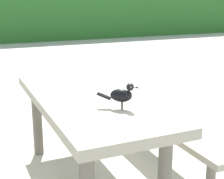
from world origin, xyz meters
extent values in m
plane|color=beige|center=(0.00, 0.00, 0.00)|extent=(60.00, 60.00, 0.00)
cube|color=#B2A893|center=(-0.14, -0.17, 0.70)|extent=(0.76, 1.80, 0.07)
cylinder|color=slate|center=(0.12, -0.87, 0.33)|extent=(0.09, 0.09, 0.67)
cylinder|color=slate|center=(-0.41, 0.53, 0.33)|extent=(0.09, 0.09, 0.67)
cylinder|color=slate|center=(0.12, 0.53, 0.33)|extent=(0.09, 0.09, 0.67)
cube|color=#B2A893|center=(0.56, -0.17, 0.41)|extent=(0.28, 1.71, 0.05)
cylinder|color=slate|center=(0.56, 0.47, 0.20)|extent=(0.07, 0.07, 0.39)
ellipsoid|color=black|center=(-0.05, -0.56, 0.84)|extent=(0.16, 0.15, 0.09)
ellipsoid|color=black|center=(-0.02, -0.59, 0.84)|extent=(0.09, 0.09, 0.06)
sphere|color=black|center=(0.00, -0.60, 0.90)|extent=(0.05, 0.05, 0.05)
sphere|color=#EAE08C|center=(0.02, -0.59, 0.90)|extent=(0.01, 0.01, 0.01)
sphere|color=#EAE08C|center=(-0.01, -0.62, 0.90)|extent=(0.01, 0.01, 0.01)
cone|color=black|center=(0.03, -0.62, 0.90)|extent=(0.03, 0.03, 0.02)
cube|color=black|center=(-0.14, -0.48, 0.82)|extent=(0.10, 0.09, 0.04)
cylinder|color=#47423D|center=(-0.03, -0.55, 0.77)|extent=(0.01, 0.01, 0.05)
cylinder|color=#47423D|center=(-0.05, -0.57, 0.77)|extent=(0.01, 0.01, 0.05)
camera|label=1|loc=(-1.00, -2.55, 1.48)|focal=54.98mm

